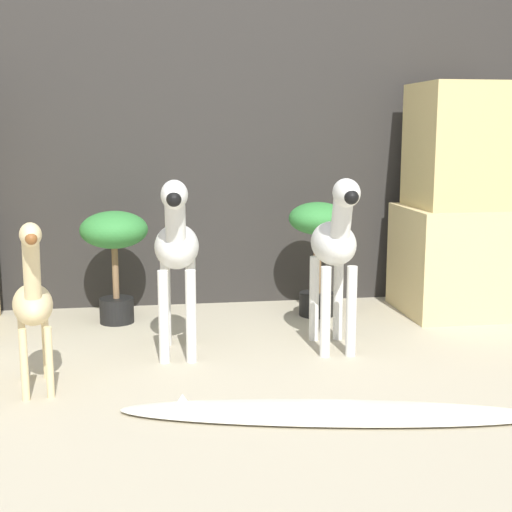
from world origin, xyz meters
name	(u,v)px	position (x,y,z in m)	size (l,w,h in m)	color
ground_plane	(229,405)	(0.00, 0.00, 0.00)	(14.00, 14.00, 0.00)	#B2A88E
wall_back	(196,93)	(0.00, 1.47, 1.10)	(6.40, 0.08, 2.20)	#2D2B28
rock_pillar_right	(461,210)	(1.29, 1.07, 0.52)	(0.57, 0.53, 1.14)	#DBC184
zebra_right	(335,245)	(0.50, 0.54, 0.45)	(0.19, 0.48, 0.74)	silver
zebra_left	(176,248)	(-0.15, 0.56, 0.45)	(0.20, 0.49, 0.74)	silver
giraffe_figurine	(33,299)	(-0.66, 0.23, 0.34)	(0.19, 0.44, 0.63)	beige
potted_palm_front	(114,242)	(-0.42, 1.12, 0.39)	(0.32, 0.32, 0.54)	black
potted_palm_back	(318,237)	(0.56, 1.11, 0.39)	(0.29, 0.29, 0.57)	black
surfboard	(326,412)	(0.30, -0.14, 0.01)	(1.40, 0.48, 0.07)	silver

